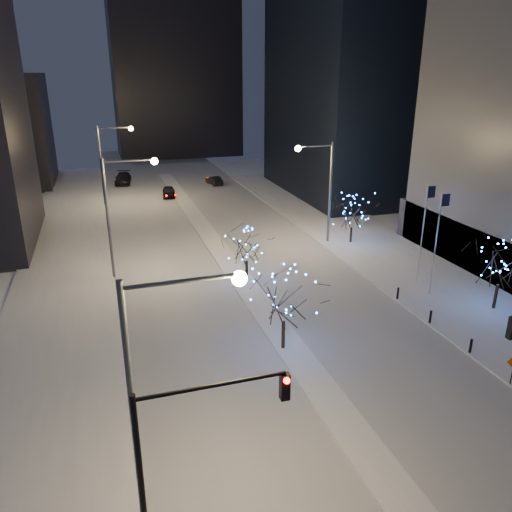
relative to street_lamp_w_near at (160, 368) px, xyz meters
name	(u,v)px	position (x,y,z in m)	size (l,w,h in m)	color
ground	(396,493)	(8.94, -2.00, -6.50)	(160.00, 160.00, 0.00)	white
road	(210,238)	(8.94, 33.00, -6.49)	(20.00, 130.00, 0.02)	#B3B8C2
median	(222,253)	(8.94, 28.00, -6.42)	(2.00, 80.00, 0.15)	silver
east_sidewalk	(420,273)	(23.94, 18.00, -6.42)	(10.00, 90.00, 0.15)	silver
west_sidewalk	(59,321)	(-5.06, 18.00, -6.42)	(8.00, 90.00, 0.15)	silver
horizon_block	(173,45)	(14.94, 90.00, 14.50)	(24.00, 14.00, 42.00)	black
street_lamp_w_near	(160,368)	(0.00, 0.00, 0.00)	(4.40, 0.56, 10.00)	#595E66
street_lamp_w_mid	(120,201)	(0.00, 25.00, 0.00)	(4.40, 0.56, 10.00)	#595E66
street_lamp_w_far	(109,154)	(0.00, 50.00, 0.00)	(4.40, 0.56, 10.00)	#595E66
street_lamp_east	(322,180)	(19.02, 28.00, -0.05)	(3.90, 0.56, 10.00)	#595E66
traffic_signal_west	(186,443)	(0.50, -2.00, -1.74)	(5.26, 0.43, 7.00)	black
flagpoles	(430,231)	(22.30, 15.25, -1.70)	(1.35, 2.60, 8.00)	silver
bollards	(449,331)	(19.14, 8.00, -5.90)	(0.16, 12.16, 0.90)	black
car_near	(169,192)	(7.44, 52.25, -5.78)	(1.69, 4.21, 1.43)	black
car_mid	(214,180)	(15.15, 58.09, -5.85)	(1.37, 3.93, 1.30)	black
car_far	(123,179)	(1.99, 62.89, -5.69)	(2.28, 5.60, 1.63)	black
holiday_tree_median_near	(284,298)	(8.44, 9.97, -2.99)	(4.22, 4.22, 5.23)	black
holiday_tree_median_far	(246,246)	(9.44, 21.31, -3.52)	(4.32, 4.32, 4.45)	black
holiday_tree_plaza_near	(501,265)	(24.97, 10.57, -3.01)	(4.89, 4.89, 5.15)	black
holiday_tree_plaza_far	(352,212)	(22.03, 27.07, -3.27)	(4.72, 4.72, 4.98)	black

